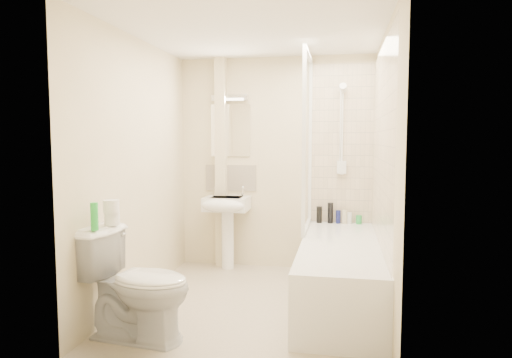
# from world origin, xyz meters

# --- Properties ---
(floor) EXTENTS (2.50, 2.50, 0.00)m
(floor) POSITION_xyz_m (0.00, 0.00, 0.00)
(floor) COLOR beige
(floor) RESTS_ON ground
(wall_back) EXTENTS (2.20, 0.02, 2.40)m
(wall_back) POSITION_xyz_m (0.00, 1.25, 1.20)
(wall_back) COLOR beige
(wall_back) RESTS_ON ground
(wall_left) EXTENTS (0.02, 2.50, 2.40)m
(wall_left) POSITION_xyz_m (-1.10, 0.00, 1.20)
(wall_left) COLOR beige
(wall_left) RESTS_ON ground
(wall_right) EXTENTS (0.02, 2.50, 2.40)m
(wall_right) POSITION_xyz_m (1.10, 0.00, 1.20)
(wall_right) COLOR beige
(wall_right) RESTS_ON ground
(ceiling) EXTENTS (2.20, 2.50, 0.02)m
(ceiling) POSITION_xyz_m (0.00, 0.00, 2.40)
(ceiling) COLOR white
(ceiling) RESTS_ON wall_back
(tile_back) EXTENTS (0.70, 0.01, 1.75)m
(tile_back) POSITION_xyz_m (0.75, 1.24, 1.42)
(tile_back) COLOR beige
(tile_back) RESTS_ON wall_back
(tile_right) EXTENTS (0.01, 2.10, 1.75)m
(tile_right) POSITION_xyz_m (1.09, 0.19, 1.42)
(tile_right) COLOR beige
(tile_right) RESTS_ON wall_right
(pipe_boxing) EXTENTS (0.12, 0.12, 2.40)m
(pipe_boxing) POSITION_xyz_m (-0.62, 1.19, 1.20)
(pipe_boxing) COLOR beige
(pipe_boxing) RESTS_ON ground
(splashback) EXTENTS (0.60, 0.02, 0.30)m
(splashback) POSITION_xyz_m (-0.52, 1.24, 1.03)
(splashback) COLOR beige
(splashback) RESTS_ON wall_back
(mirror) EXTENTS (0.46, 0.01, 0.60)m
(mirror) POSITION_xyz_m (-0.52, 1.24, 1.58)
(mirror) COLOR white
(mirror) RESTS_ON wall_back
(strip_light) EXTENTS (0.42, 0.07, 0.07)m
(strip_light) POSITION_xyz_m (-0.52, 1.22, 1.95)
(strip_light) COLOR silver
(strip_light) RESTS_ON wall_back
(bathtub) EXTENTS (0.70, 2.10, 0.55)m
(bathtub) POSITION_xyz_m (0.75, 0.19, 0.29)
(bathtub) COLOR white
(bathtub) RESTS_ON ground
(shower_screen) EXTENTS (0.04, 0.92, 1.80)m
(shower_screen) POSITION_xyz_m (0.40, 0.80, 1.45)
(shower_screen) COLOR white
(shower_screen) RESTS_ON bathtub
(shower_fixture) EXTENTS (0.10, 0.16, 0.99)m
(shower_fixture) POSITION_xyz_m (0.75, 1.19, 1.55)
(shower_fixture) COLOR white
(shower_fixture) RESTS_ON wall_back
(pedestal_sink) EXTENTS (0.49, 0.46, 0.95)m
(pedestal_sink) POSITION_xyz_m (-0.52, 1.01, 0.66)
(pedestal_sink) COLOR white
(pedestal_sink) RESTS_ON ground
(bottle_black_a) EXTENTS (0.06, 0.06, 0.18)m
(bottle_black_a) POSITION_xyz_m (0.51, 1.16, 0.64)
(bottle_black_a) COLOR black
(bottle_black_a) RESTS_ON bathtub
(bottle_black_b) EXTENTS (0.06, 0.06, 0.23)m
(bottle_black_b) POSITION_xyz_m (0.64, 1.16, 0.66)
(bottle_black_b) COLOR black
(bottle_black_b) RESTS_ON bathtub
(bottle_blue) EXTENTS (0.05, 0.05, 0.14)m
(bottle_blue) POSITION_xyz_m (0.72, 1.16, 0.62)
(bottle_blue) COLOR navy
(bottle_blue) RESTS_ON bathtub
(bottle_cream) EXTENTS (0.06, 0.06, 0.15)m
(bottle_cream) POSITION_xyz_m (0.79, 1.16, 0.62)
(bottle_cream) COLOR beige
(bottle_cream) RESTS_ON bathtub
(bottle_white_b) EXTENTS (0.05, 0.05, 0.13)m
(bottle_white_b) POSITION_xyz_m (0.85, 1.16, 0.61)
(bottle_white_b) COLOR silver
(bottle_white_b) RESTS_ON bathtub
(bottle_green) EXTENTS (0.06, 0.06, 0.10)m
(bottle_green) POSITION_xyz_m (0.95, 1.16, 0.60)
(bottle_green) COLOR green
(bottle_green) RESTS_ON bathtub
(toilet) EXTENTS (0.67, 0.93, 0.83)m
(toilet) POSITION_xyz_m (-0.72, -0.85, 0.42)
(toilet) COLOR white
(toilet) RESTS_ON ground
(toilet_roll_lower) EXTENTS (0.12, 0.12, 0.10)m
(toilet_roll_lower) POSITION_xyz_m (-0.96, -0.75, 0.88)
(toilet_roll_lower) COLOR white
(toilet_roll_lower) RESTS_ON toilet
(toilet_roll_upper) EXTENTS (0.12, 0.12, 0.09)m
(toilet_roll_upper) POSITION_xyz_m (-0.94, -0.79, 0.98)
(toilet_roll_upper) COLOR white
(toilet_roll_upper) RESTS_ON toilet_roll_lower
(green_bottle) EXTENTS (0.05, 0.05, 0.20)m
(green_bottle) POSITION_xyz_m (-0.98, -0.97, 0.93)
(green_bottle) COLOR green
(green_bottle) RESTS_ON toilet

